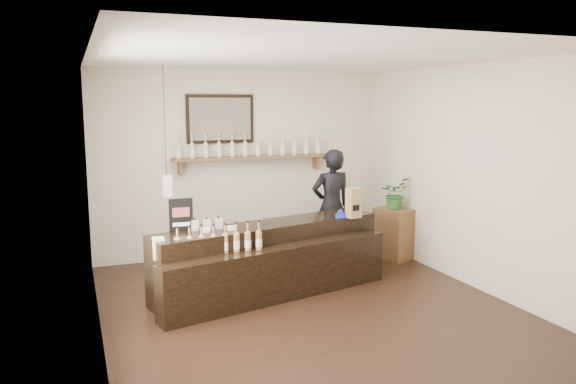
{
  "coord_description": "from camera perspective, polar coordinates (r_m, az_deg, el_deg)",
  "views": [
    {
      "loc": [
        -2.43,
        -5.7,
        2.32
      ],
      "look_at": [
        0.04,
        0.7,
        1.22
      ],
      "focal_mm": 35.0,
      "sensor_mm": 36.0,
      "label": 1
    }
  ],
  "objects": [
    {
      "name": "ground",
      "position": [
        6.62,
        1.87,
        -11.46
      ],
      "size": [
        5.0,
        5.0,
        0.0
      ],
      "primitive_type": "plane",
      "color": "black",
      "rests_on": "ground"
    },
    {
      "name": "paper_bag",
      "position": [
        7.29,
        6.69,
        -1.09
      ],
      "size": [
        0.2,
        0.16,
        0.39
      ],
      "color": "#976E49",
      "rests_on": "counter"
    },
    {
      "name": "side_cabinet",
      "position": [
        8.57,
        10.64,
        -4.16
      ],
      "size": [
        0.52,
        0.62,
        0.76
      ],
      "color": "brown",
      "rests_on": "ground"
    },
    {
      "name": "counter",
      "position": [
        6.94,
        -1.67,
        -7.01
      ],
      "size": [
        3.07,
        1.48,
        0.99
      ],
      "color": "black",
      "rests_on": "ground"
    },
    {
      "name": "potted_plant",
      "position": [
        8.45,
        10.77,
        -0.12
      ],
      "size": [
        0.55,
        0.54,
        0.47
      ],
      "primitive_type": "imported",
      "rotation": [
        0.0,
        0.0,
        0.64
      ],
      "color": "#296227",
      "rests_on": "side_cabinet"
    },
    {
      "name": "tape_dispenser",
      "position": [
        7.28,
        5.35,
        -2.33
      ],
      "size": [
        0.12,
        0.06,
        0.1
      ],
      "color": "#1C2FC4",
      "rests_on": "counter"
    },
    {
      "name": "promo_sign",
      "position": [
        6.6,
        -10.82,
        -2.3
      ],
      "size": [
        0.28,
        0.03,
        0.38
      ],
      "color": "black",
      "rests_on": "counter"
    },
    {
      "name": "shopkeeper",
      "position": [
        8.16,
        4.43,
        -0.69
      ],
      "size": [
        0.69,
        0.46,
        1.88
      ],
      "primitive_type": "imported",
      "rotation": [
        0.0,
        0.0,
        3.13
      ],
      "color": "black",
      "rests_on": "ground"
    },
    {
      "name": "back_wall_decor",
      "position": [
        8.41,
        -5.37,
        5.19
      ],
      "size": [
        2.66,
        0.96,
        1.69
      ],
      "color": "brown",
      "rests_on": "ground"
    },
    {
      "name": "room_shell",
      "position": [
        6.23,
        1.95,
        3.38
      ],
      "size": [
        5.0,
        5.0,
        5.0
      ],
      "color": "beige",
      "rests_on": "ground"
    }
  ]
}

